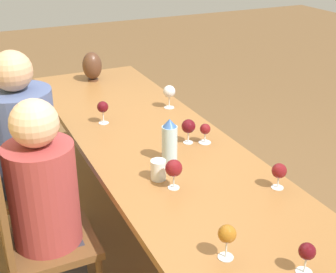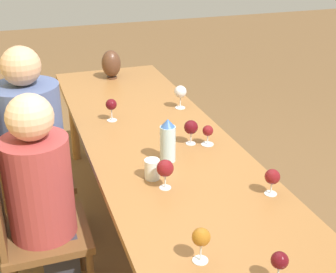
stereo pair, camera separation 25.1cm
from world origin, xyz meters
TOP-DOWN VIEW (x-y plane):
  - ground_plane at (0.00, 0.00)m, footprint 14.00×14.00m
  - dining_table at (0.00, 0.00)m, footprint 2.92×0.83m
  - water_bottle at (-0.28, 0.03)m, footprint 0.08×0.08m
  - water_tumbler at (-0.43, 0.16)m, footprint 0.08×0.08m
  - vase at (1.20, 0.00)m, footprint 0.15×0.15m
  - wine_glass_0 at (-0.16, -0.25)m, footprint 0.07×0.07m
  - wine_glass_1 at (-0.75, -0.32)m, footprint 0.07×0.07m
  - wine_glass_2 at (0.35, 0.19)m, footprint 0.07×0.07m
  - wine_glass_3 at (-0.13, -0.16)m, footprint 0.08×0.08m
  - wine_glass_4 at (-0.54, 0.13)m, footprint 0.08×0.08m
  - wine_glass_5 at (-1.07, 0.17)m, footprint 0.07×0.07m
  - wine_glass_6 at (-1.27, -0.04)m, footprint 0.06×0.06m
  - wine_glass_7 at (0.42, -0.30)m, footprint 0.08×0.08m
  - chair_near at (-0.29, 0.78)m, footprint 0.44×0.44m
  - chair_far at (0.30, 0.78)m, footprint 0.44×0.44m
  - person_near at (-0.29, 0.68)m, footprint 0.33×0.33m
  - person_far at (0.30, 0.68)m, footprint 0.40×0.40m

SIDE VIEW (x-z plane):
  - ground_plane at x=0.00m, z-range 0.00..0.00m
  - chair_near at x=-0.29m, z-range 0.02..1.03m
  - chair_far at x=0.30m, z-range 0.02..1.03m
  - person_near at x=-0.29m, z-range 0.05..1.25m
  - person_far at x=0.30m, z-range 0.04..1.31m
  - dining_table at x=0.00m, z-range 0.31..1.05m
  - water_tumbler at x=-0.43m, z-range 0.75..0.85m
  - wine_glass_0 at x=-0.16m, z-range 0.77..0.89m
  - wine_glass_1 at x=-0.75m, z-range 0.77..0.90m
  - wine_glass_6 at x=-1.27m, z-range 0.77..0.90m
  - wine_glass_3 at x=-0.13m, z-range 0.78..0.92m
  - wine_glass_2 at x=0.35m, z-range 0.78..0.92m
  - wine_glass_4 at x=-0.54m, z-range 0.78..0.93m
  - wine_glass_5 at x=-1.07m, z-range 0.78..0.92m
  - wine_glass_7 at x=0.42m, z-range 0.78..0.94m
  - water_bottle at x=-0.28m, z-range 0.74..0.98m
  - vase at x=1.20m, z-range 0.75..0.98m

